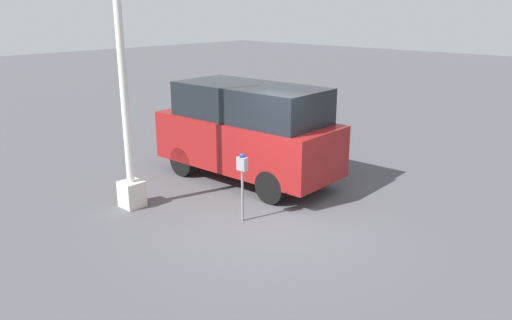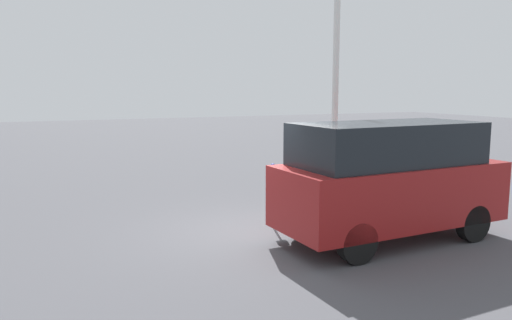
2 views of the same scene
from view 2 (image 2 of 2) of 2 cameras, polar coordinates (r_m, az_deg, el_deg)
The scene contains 4 objects.
ground_plane at distance 10.37m, azimuth 0.37°, elevation -8.39°, with size 80.00×80.00×0.00m, color #4C4C51.
parking_meter_near at distance 10.67m, azimuth 1.94°, elevation -2.31°, with size 0.20×0.12×1.38m.
lamp_post at distance 12.57m, azimuth 8.93°, elevation 2.15°, with size 0.44×0.44×5.32m.
parked_van at distance 9.98m, azimuth 14.99°, elevation -2.00°, with size 4.59×1.99×2.32m.
Camera 2 is at (-4.18, -9.02, 2.96)m, focal length 35.00 mm.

